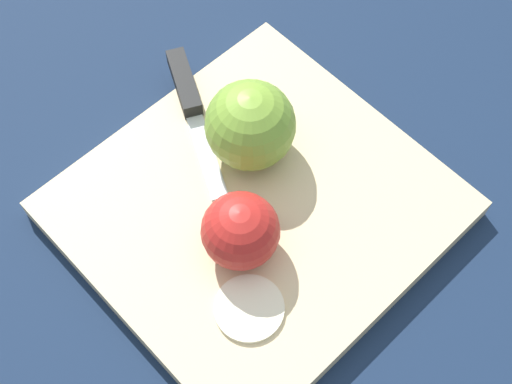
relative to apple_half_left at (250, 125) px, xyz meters
The scene contains 6 objects.
ground_plane 0.08m from the apple_half_left, 46.65° to the left, with size 4.00×4.00×0.00m, color #14233D.
cutting_board 0.08m from the apple_half_left, 46.65° to the left, with size 0.33×0.32×0.02m.
apple_half_left is the anchor object (origin of this frame).
apple_half_right 0.10m from the apple_half_left, 36.98° to the left, with size 0.07×0.07×0.07m.
knife 0.09m from the apple_half_left, 92.73° to the right, with size 0.10×0.15×0.02m.
apple_slice 0.16m from the apple_half_left, 41.05° to the left, with size 0.06×0.06×0.00m.
Camera 1 is at (0.22, 0.19, 0.58)m, focal length 50.00 mm.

